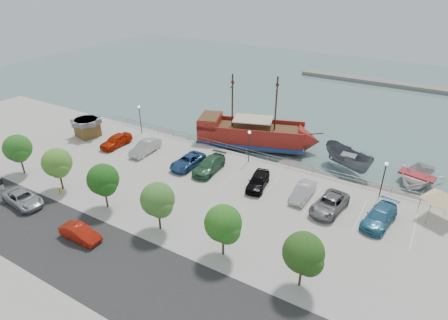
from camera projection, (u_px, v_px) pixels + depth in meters
The scene contains 33 objects.
ground at pixel (223, 192), 43.50m from camera, with size 160.00×160.00×0.00m, color slate.
street at pixel (124, 272), 30.85m from camera, with size 100.00×8.00×0.04m, color #262626.
sidewalk at pixel (169, 232), 35.42m from camera, with size 100.00×4.00×0.05m, color #A29F99.
seawall_railing at pixel (253, 154), 48.72m from camera, with size 50.00×0.06×1.00m.
far_shore at pixel (393, 84), 80.66m from camera, with size 40.00×3.00×0.80m, color gray.
pirate_ship at pixel (260, 136), 52.96m from camera, with size 17.68×9.90×10.96m.
patrol_boat at pixel (348, 160), 47.28m from camera, with size 2.80×7.44×2.88m, color slate.
speedboat at pixel (416, 178), 44.86m from camera, with size 5.05×7.07×1.47m, color silver.
dock_west at pixel (169, 135), 57.20m from camera, with size 6.81×1.95×0.39m, color slate.
dock_mid at pixel (306, 171), 47.31m from camera, with size 7.68×2.20×0.44m, color slate.
dock_east at pixel (387, 192), 42.99m from camera, with size 6.94×1.98×0.40m, color #6C635B.
shed at pixel (87, 127), 54.43m from camera, with size 3.77×3.77×2.63m.
canopy_tent at pixel (444, 192), 36.06m from camera, with size 5.42×5.42×3.51m.
street_van at pixel (23, 199), 39.17m from camera, with size 2.36×5.12×1.42m, color #9B9EA3.
street_sedan at pixel (80, 233), 34.23m from camera, with size 1.47×4.20×1.38m, color #B01C0B.
fire_hydrant at pixel (60, 191), 41.09m from camera, with size 0.26×0.26×0.74m.
lamp_post_left at pixel (140, 114), 54.69m from camera, with size 0.36×0.36×4.28m.
lamp_post_mid at pixel (249, 141), 46.60m from camera, with size 0.36×0.36×4.28m.
lamp_post_right at pixel (384, 173), 39.41m from camera, with size 0.36×0.36×4.28m.
tree_a at pixel (18, 149), 43.64m from camera, with size 3.30×3.20×5.00m.
tree_b at pixel (57, 164), 40.50m from camera, with size 3.30×3.20×5.00m.
tree_c at pixel (104, 181), 37.35m from camera, with size 3.30×3.20×5.00m.
tree_d at pixel (158, 201), 34.21m from camera, with size 3.30×3.20×5.00m.
tree_e at pixel (224, 225), 31.06m from camera, with size 3.30×3.20×5.00m.
tree_f at pixel (305, 255), 27.92m from camera, with size 3.30×3.20×5.00m.
parked_car_a at pixel (116, 140), 51.66m from camera, with size 1.97×4.89×1.67m, color #BD2105.
parked_car_b at pixel (145, 147), 49.77m from camera, with size 1.74×4.98×1.64m, color #ADADAD.
parked_car_c at pixel (188, 161), 46.47m from camera, with size 2.40×5.20×1.45m, color navy.
parked_car_d at pixel (209, 165), 45.41m from camera, with size 2.27×5.59×1.62m, color #2F603E.
parked_car_e at pixel (258, 181), 42.17m from camera, with size 1.93×4.80×1.64m, color black.
parked_car_f at pixel (303, 192), 40.30m from camera, with size 1.60×4.58×1.51m, color beige.
parked_car_g at pixel (329, 204), 38.20m from camera, with size 2.54×5.50×1.53m, color slate.
parked_car_h at pixel (379, 217), 36.28m from camera, with size 2.22×5.46×1.58m, color teal.
Camera 1 is at (18.80, -31.53, 22.63)m, focal length 30.00 mm.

